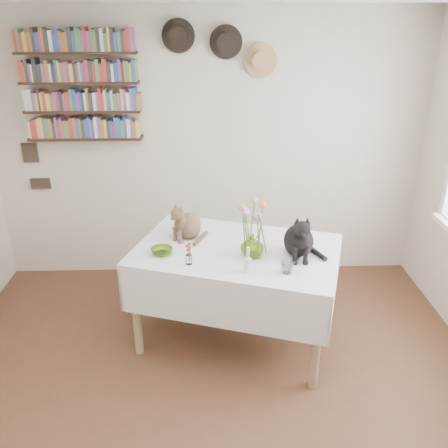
{
  "coord_description": "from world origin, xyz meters",
  "views": [
    {
      "loc": [
        -0.0,
        -2.07,
        2.41
      ],
      "look_at": [
        0.1,
        1.01,
        1.05
      ],
      "focal_mm": 38.0,
      "sensor_mm": 36.0,
      "label": 1
    }
  ],
  "objects_px": {
    "bookshelf_unit": "(81,87)",
    "dining_table": "(237,272)",
    "tabby_cat": "(189,219)",
    "black_cat": "(299,233)",
    "flower_vase": "(252,245)"
  },
  "relations": [
    {
      "from": "tabby_cat",
      "to": "bookshelf_unit",
      "type": "relative_size",
      "value": 0.3
    },
    {
      "from": "dining_table",
      "to": "tabby_cat",
      "type": "height_order",
      "value": "tabby_cat"
    },
    {
      "from": "flower_vase",
      "to": "tabby_cat",
      "type": "bearing_deg",
      "value": 143.22
    },
    {
      "from": "tabby_cat",
      "to": "black_cat",
      "type": "height_order",
      "value": "black_cat"
    },
    {
      "from": "dining_table",
      "to": "black_cat",
      "type": "distance_m",
      "value": 0.59
    },
    {
      "from": "dining_table",
      "to": "flower_vase",
      "type": "height_order",
      "value": "flower_vase"
    },
    {
      "from": "flower_vase",
      "to": "bookshelf_unit",
      "type": "height_order",
      "value": "bookshelf_unit"
    },
    {
      "from": "black_cat",
      "to": "tabby_cat",
      "type": "bearing_deg",
      "value": 161.22
    },
    {
      "from": "dining_table",
      "to": "tabby_cat",
      "type": "xyz_separation_m",
      "value": [
        -0.36,
        0.22,
        0.35
      ]
    },
    {
      "from": "bookshelf_unit",
      "to": "tabby_cat",
      "type": "bearing_deg",
      "value": -41.76
    },
    {
      "from": "dining_table",
      "to": "flower_vase",
      "type": "distance_m",
      "value": 0.33
    },
    {
      "from": "tabby_cat",
      "to": "bookshelf_unit",
      "type": "height_order",
      "value": "bookshelf_unit"
    },
    {
      "from": "bookshelf_unit",
      "to": "dining_table",
      "type": "bearing_deg",
      "value": -39.09
    },
    {
      "from": "black_cat",
      "to": "flower_vase",
      "type": "height_order",
      "value": "black_cat"
    },
    {
      "from": "tabby_cat",
      "to": "bookshelf_unit",
      "type": "distance_m",
      "value": 1.53
    }
  ]
}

